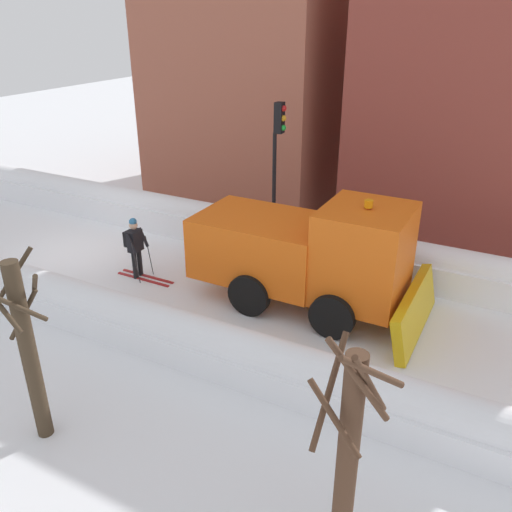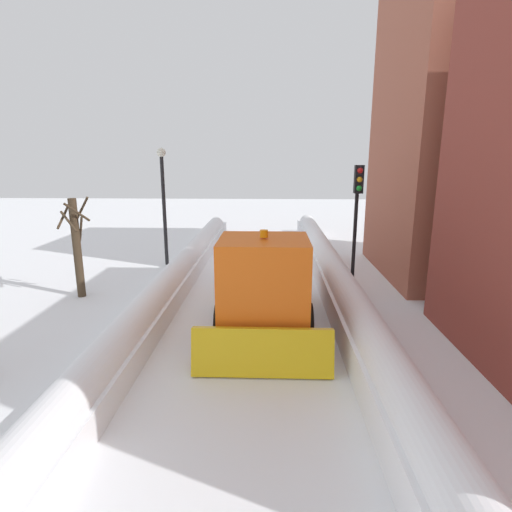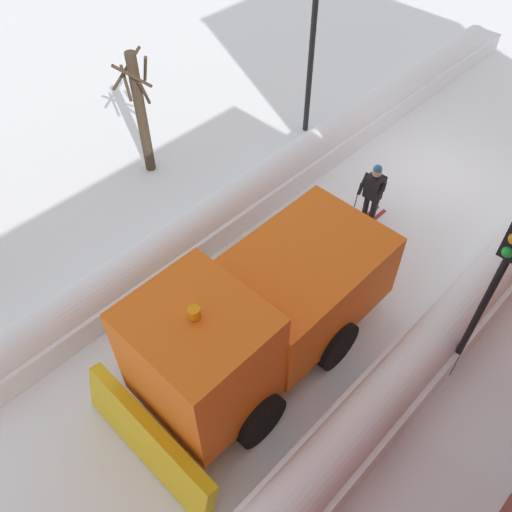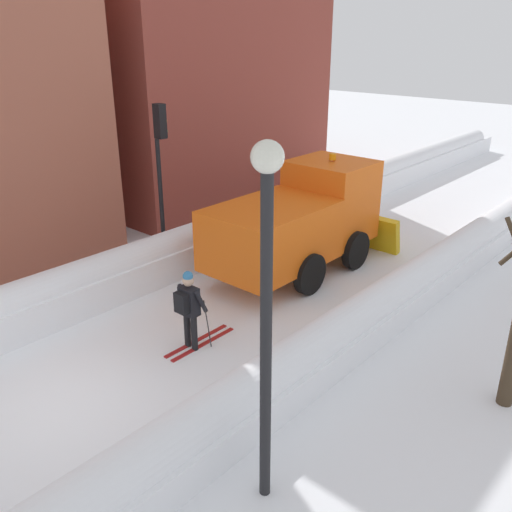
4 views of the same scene
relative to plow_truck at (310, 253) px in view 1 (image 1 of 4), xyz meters
name	(u,v)px [view 1 (image 1 of 4)]	position (x,y,z in m)	size (l,w,h in m)	color
ground_plane	(385,334)	(0.43, 2.18, -1.48)	(80.00, 80.00, 0.00)	white
snowbank_left	(416,264)	(-2.51, 2.18, -0.88)	(1.10, 36.00, 1.26)	white
snowbank_right	(345,388)	(3.37, 2.18, -1.01)	(1.10, 36.00, 1.06)	white
building_brick_near	(262,10)	(-8.74, -5.89, 5.53)	(7.77, 7.08, 14.01)	#9E5642
plow_truck	(310,253)	(0.00, 0.00, 0.00)	(3.20, 5.98, 3.12)	orange
skier	(135,245)	(0.82, -4.96, -0.48)	(0.62, 1.80, 1.81)	black
traffic_light_pole	(278,149)	(-3.00, -2.38, 1.73)	(0.28, 0.42, 4.59)	black
bare_tree_near	(28,348)	(6.56, -2.42, 0.39)	(0.96, 1.11, 3.55)	#3E3121
bare_tree_mid	(347,460)	(6.43, 3.17, 0.45)	(0.99, 1.09, 3.90)	#4C3222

